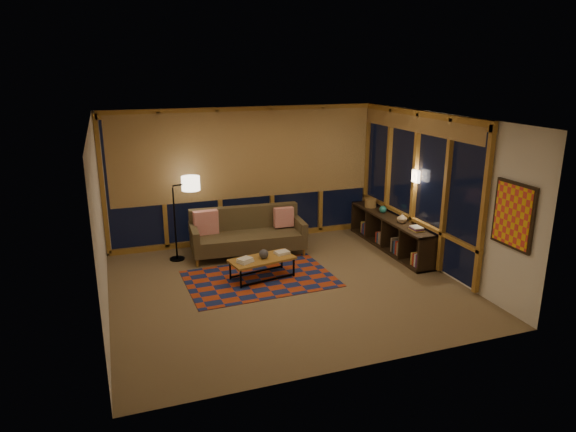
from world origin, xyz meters
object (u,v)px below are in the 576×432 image
object	(u,v)px
sofa	(248,233)
bookshelf	(390,233)
floor_lamp	(175,220)
coffee_table	(262,268)

from	to	relation	value
sofa	bookshelf	xyz separation A→B (m)	(2.69, -0.60, -0.11)
sofa	floor_lamp	world-z (taller)	floor_lamp
coffee_table	floor_lamp	distance (m)	1.94
floor_lamp	coffee_table	bearing A→B (deg)	-64.58
sofa	bookshelf	distance (m)	2.76
coffee_table	floor_lamp	xyz separation A→B (m)	(-1.24, 1.37, 0.59)
floor_lamp	bookshelf	world-z (taller)	floor_lamp
coffee_table	bookshelf	world-z (taller)	bookshelf
sofa	bookshelf	bearing A→B (deg)	-9.21
coffee_table	bookshelf	bearing A→B (deg)	0.78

